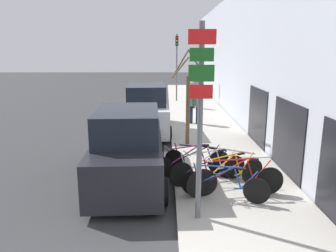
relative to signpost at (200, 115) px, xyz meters
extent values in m
plane|color=#333335|center=(-1.44, 8.01, -2.36)|extent=(80.00, 80.00, 0.00)
cube|color=#ADA89E|center=(1.16, 10.81, -2.29)|extent=(3.20, 32.00, 0.15)
cube|color=#B2B7C1|center=(2.91, 10.81, 0.89)|extent=(0.20, 32.00, 6.50)
cube|color=black|center=(2.79, 2.64, -1.18)|extent=(0.03, 2.29, 2.07)
cube|color=black|center=(2.79, 5.80, -1.18)|extent=(0.03, 2.29, 2.07)
cylinder|color=#595B60|center=(0.00, 0.01, -0.22)|extent=(0.11, 0.11, 4.00)
cube|color=red|center=(0.00, -0.05, 1.49)|extent=(0.53, 0.02, 0.28)
cube|color=#19591E|center=(0.00, -0.05, 1.17)|extent=(0.46, 0.02, 0.25)
cube|color=#19591E|center=(0.00, -0.05, 0.82)|extent=(0.49, 0.02, 0.32)
cube|color=red|center=(0.00, -0.05, 0.47)|extent=(0.45, 0.02, 0.27)
cylinder|color=black|center=(-0.01, 1.07, -1.90)|extent=(0.61, 0.22, 0.62)
cylinder|color=black|center=(1.41, 0.63, -1.90)|extent=(0.61, 0.22, 0.62)
cylinder|color=#1E4799|center=(0.52, 0.91, -1.61)|extent=(0.81, 0.28, 0.51)
cylinder|color=#1E4799|center=(0.59, 0.89, -1.40)|extent=(0.93, 0.32, 0.08)
cylinder|color=#1E4799|center=(0.98, 0.77, -1.64)|extent=(0.18, 0.09, 0.45)
cylinder|color=#1E4799|center=(1.16, 0.71, -1.88)|extent=(0.51, 0.18, 0.08)
cylinder|color=#1E4799|center=(1.23, 0.69, -1.66)|extent=(0.38, 0.14, 0.50)
cylinder|color=#1E4799|center=(0.06, 1.05, -1.64)|extent=(0.18, 0.08, 0.54)
cube|color=black|center=(1.05, 0.74, -1.40)|extent=(0.21, 0.14, 0.04)
cylinder|color=#99999E|center=(0.13, 1.03, -1.37)|extent=(0.15, 0.43, 0.02)
cylinder|color=black|center=(0.22, 1.05, -1.87)|extent=(0.70, 0.08, 0.70)
cylinder|color=black|center=(1.86, 1.15, -1.87)|extent=(0.70, 0.08, 0.70)
cylinder|color=red|center=(0.84, 1.08, -1.55)|extent=(0.92, 0.09, 0.57)
cylinder|color=red|center=(0.92, 1.09, -1.30)|extent=(1.06, 0.10, 0.09)
cylinder|color=red|center=(1.37, 1.12, -1.57)|extent=(0.20, 0.05, 0.50)
cylinder|color=red|center=(1.57, 1.13, -1.84)|extent=(0.58, 0.06, 0.08)
cylinder|color=red|center=(1.65, 1.13, -1.60)|extent=(0.43, 0.05, 0.56)
cylinder|color=red|center=(0.30, 1.05, -1.57)|extent=(0.20, 0.04, 0.60)
cube|color=black|center=(1.45, 1.12, -1.31)|extent=(0.20, 0.09, 0.04)
cylinder|color=#99999E|center=(0.39, 1.06, -1.28)|extent=(0.05, 0.44, 0.02)
cylinder|color=black|center=(0.10, 0.98, -1.87)|extent=(0.63, 0.36, 0.69)
cylinder|color=black|center=(1.60, 1.78, -1.87)|extent=(0.63, 0.36, 0.69)
cylinder|color=orange|center=(0.67, 1.28, -1.55)|extent=(0.86, 0.48, 0.57)
cylinder|color=orange|center=(0.74, 1.32, -1.30)|extent=(0.99, 0.55, 0.09)
cylinder|color=orange|center=(1.15, 1.54, -1.57)|extent=(0.20, 0.13, 0.50)
cylinder|color=orange|center=(1.34, 1.64, -1.84)|extent=(0.54, 0.31, 0.08)
cylinder|color=orange|center=(1.41, 1.68, -1.60)|extent=(0.41, 0.24, 0.56)
cylinder|color=orange|center=(0.18, 1.02, -1.57)|extent=(0.19, 0.12, 0.60)
cube|color=black|center=(1.23, 1.58, -1.31)|extent=(0.21, 0.16, 0.04)
cylinder|color=#99999E|center=(0.25, 1.06, -1.28)|extent=(0.23, 0.40, 0.02)
cylinder|color=black|center=(-0.28, 1.62, -1.88)|extent=(0.63, 0.26, 0.66)
cylinder|color=black|center=(1.20, 2.16, -1.88)|extent=(0.63, 0.26, 0.66)
cylinder|color=#B7B7BC|center=(0.27, 1.82, -1.58)|extent=(0.84, 0.34, 0.54)
cylinder|color=#B7B7BC|center=(0.35, 1.84, -1.35)|extent=(0.98, 0.39, 0.09)
cylinder|color=#B7B7BC|center=(0.75, 1.99, -1.60)|extent=(0.19, 0.10, 0.47)
cylinder|color=#B7B7BC|center=(0.94, 2.06, -1.86)|extent=(0.53, 0.22, 0.08)
cylinder|color=#B7B7BC|center=(1.01, 2.09, -1.63)|extent=(0.40, 0.17, 0.53)
cylinder|color=#B7B7BC|center=(-0.21, 1.64, -1.60)|extent=(0.19, 0.10, 0.57)
cube|color=black|center=(0.83, 2.02, -1.35)|extent=(0.22, 0.14, 0.04)
cylinder|color=#99999E|center=(-0.14, 1.67, -1.32)|extent=(0.17, 0.42, 0.02)
cylinder|color=black|center=(-0.80, 2.03, -1.88)|extent=(0.65, 0.24, 0.67)
cylinder|color=black|center=(0.84, 2.56, -1.88)|extent=(0.65, 0.24, 0.67)
cylinder|color=#8C1E72|center=(-0.19, 2.23, -1.57)|extent=(0.93, 0.33, 0.55)
cylinder|color=#8C1E72|center=(-0.10, 2.25, -1.33)|extent=(1.08, 0.38, 0.09)
cylinder|color=#8C1E72|center=(0.35, 2.40, -1.59)|extent=(0.21, 0.10, 0.48)
cylinder|color=#8C1E72|center=(0.55, 2.47, -1.85)|extent=(0.59, 0.22, 0.08)
cylinder|color=#8C1E72|center=(0.63, 2.49, -1.62)|extent=(0.44, 0.17, 0.54)
cylinder|color=#8C1E72|center=(-0.72, 2.05, -1.59)|extent=(0.20, 0.09, 0.58)
cube|color=black|center=(0.43, 2.43, -1.34)|extent=(0.21, 0.14, 0.04)
cylinder|color=#99999E|center=(-0.64, 2.08, -1.31)|extent=(0.16, 0.43, 0.02)
cylinder|color=black|center=(-0.41, 2.84, -1.91)|extent=(0.58, 0.29, 0.62)
cylinder|color=black|center=(0.99, 2.20, -1.91)|extent=(0.58, 0.29, 0.62)
cylinder|color=black|center=(0.11, 2.60, -1.62)|extent=(0.80, 0.39, 0.51)
cylinder|color=black|center=(0.18, 2.57, -1.40)|extent=(0.93, 0.45, 0.08)
cylinder|color=black|center=(0.57, 2.39, -1.64)|extent=(0.19, 0.11, 0.44)
cylinder|color=black|center=(0.74, 2.31, -1.88)|extent=(0.50, 0.25, 0.08)
cylinder|color=black|center=(0.81, 2.28, -1.67)|extent=(0.38, 0.20, 0.50)
cylinder|color=black|center=(-0.34, 2.81, -1.64)|extent=(0.18, 0.11, 0.53)
cube|color=black|center=(0.64, 2.36, -1.41)|extent=(0.22, 0.16, 0.04)
cylinder|color=#99999E|center=(-0.27, 2.78, -1.38)|extent=(0.21, 0.41, 0.02)
cube|color=black|center=(-1.69, 2.28, -1.63)|extent=(1.96, 4.58, 1.11)
cube|color=black|center=(-1.69, 2.10, -0.67)|extent=(1.70, 2.41, 0.81)
cylinder|color=black|center=(-2.64, 3.64, -2.03)|extent=(0.25, 0.68, 0.67)
cylinder|color=black|center=(-0.86, 3.71, -2.03)|extent=(0.25, 0.68, 0.67)
cylinder|color=black|center=(-2.53, 0.84, -2.03)|extent=(0.25, 0.68, 0.67)
cylinder|color=black|center=(-0.75, 0.92, -2.03)|extent=(0.25, 0.68, 0.67)
cube|color=silver|center=(-1.52, 7.86, -1.62)|extent=(2.04, 4.26, 1.16)
cube|color=black|center=(-1.51, 7.69, -0.62)|extent=(1.74, 2.26, 0.83)
cylinder|color=black|center=(-2.50, 9.09, -2.06)|extent=(0.26, 0.62, 0.61)
cylinder|color=black|center=(-0.71, 9.20, -2.06)|extent=(0.26, 0.62, 0.61)
cylinder|color=black|center=(-2.34, 6.52, -2.06)|extent=(0.26, 0.62, 0.61)
cylinder|color=black|center=(-0.55, 6.63, -2.06)|extent=(0.26, 0.62, 0.61)
cylinder|color=#1E2338|center=(0.85, 9.04, -1.78)|extent=(0.16, 0.16, 0.86)
cylinder|color=#1E2338|center=(0.55, 9.10, -1.78)|extent=(0.16, 0.16, 0.86)
cylinder|color=#33664C|center=(0.70, 9.07, -1.01)|extent=(0.40, 0.40, 0.68)
sphere|color=tan|center=(0.70, 9.07, -0.55)|extent=(0.23, 0.23, 0.23)
cylinder|color=#1E2338|center=(0.78, 13.41, -1.82)|extent=(0.15, 0.15, 0.78)
cylinder|color=#1E2338|center=(1.05, 13.46, -1.82)|extent=(0.15, 0.15, 0.78)
cylinder|color=navy|center=(0.92, 13.43, -1.12)|extent=(0.36, 0.36, 0.62)
sphere|color=tan|center=(0.92, 13.43, -0.70)|extent=(0.21, 0.21, 0.21)
cylinder|color=brown|center=(0.15, 5.62, -0.94)|extent=(0.15, 0.15, 2.55)
cylinder|color=brown|center=(-0.14, 5.44, 0.80)|extent=(0.64, 0.45, 0.96)
cylinder|color=brown|center=(0.46, 5.89, 0.79)|extent=(0.70, 0.60, 0.95)
cylinder|color=brown|center=(-0.14, 5.32, 0.66)|extent=(0.65, 0.68, 0.70)
cylinder|color=#595B60|center=(0.09, 16.33, 0.04)|extent=(0.10, 0.10, 4.50)
cube|color=black|center=(0.09, 16.23, 1.84)|extent=(0.20, 0.16, 0.64)
sphere|color=red|center=(0.09, 16.14, 2.04)|extent=(0.11, 0.11, 0.11)
sphere|color=orange|center=(0.09, 16.14, 1.84)|extent=(0.11, 0.11, 0.11)
sphere|color=green|center=(0.09, 16.14, 1.64)|extent=(0.11, 0.11, 0.11)
camera|label=1|loc=(-0.68, -6.31, 1.26)|focal=35.00mm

